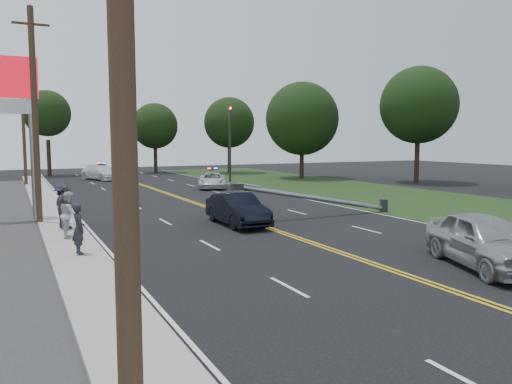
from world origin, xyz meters
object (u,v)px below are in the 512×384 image
waiting_sedan (486,241)px  emergency_a (212,180)px  fallen_streetlight (325,199)px  bystander_d (65,208)px  utility_pole_mid (35,116)px  emergency_b (102,172)px  bystander_c (63,206)px  traffic_signal (230,137)px  utility_pole_far (23,127)px  pylon_sign (3,98)px  bystander_a (79,229)px  crashed_sedan (237,209)px  utility_pole_near (121,32)px  bystander_b (70,214)px

waiting_sedan → emergency_a: size_ratio=1.08×
fallen_streetlight → bystander_d: 12.57m
utility_pole_mid → emergency_a: 19.19m
emergency_b → bystander_c: size_ratio=2.69×
bystander_c → traffic_signal: bearing=-52.7°
fallen_streetlight → utility_pole_far: size_ratio=0.94×
pylon_sign → bystander_c: bearing=-63.6°
emergency_a → bystander_a: bearing=-100.1°
emergency_a → bystander_c: (-12.80, -15.07, 0.44)m
pylon_sign → crashed_sedan: pylon_sign is taller
fallen_streetlight → bystander_c: size_ratio=4.84×
utility_pole_mid → crashed_sedan: (8.29, -4.33, -4.34)m
crashed_sedan → utility_pole_far: bearing=108.1°
fallen_streetlight → utility_pole_near: (-13.39, -16.00, 4.17)m
pylon_sign → bystander_b: size_ratio=4.38×
emergency_b → bystander_a: bystander_a is taller
bystander_a → pylon_sign: bearing=2.9°
bystander_a → bystander_c: 5.54m
waiting_sedan → bystander_c: size_ratio=2.60×
crashed_sedan → emergency_b: size_ratio=0.87×
utility_pole_mid → crashed_sedan: bearing=-27.6°
utility_pole_far → bystander_c: size_ratio=5.18×
utility_pole_near → fallen_streetlight: bearing=50.1°
emergency_a → emergency_b: (-6.74, 12.92, 0.11)m
traffic_signal → emergency_b: (-10.59, 7.65, -3.45)m
bystander_a → fallen_streetlight: bearing=-82.2°
utility_pole_near → bystander_b: 15.88m
utility_pole_near → bystander_b: bearing=86.7°
traffic_signal → bystander_a: 30.94m
traffic_signal → crashed_sedan: (-9.21, -22.33, -3.46)m
bystander_a → bystander_b: bystander_b is taller
utility_pole_near → emergency_b: (6.91, 45.64, -4.33)m
bystander_b → bystander_c: bystander_c is taller
bystander_d → pylon_sign: bearing=55.6°
waiting_sedan → bystander_a: 13.19m
fallen_streetlight → emergency_a: (0.27, 16.72, -0.27)m
utility_pole_mid → crashed_sedan: 10.32m
emergency_a → bystander_a: 24.27m
utility_pole_mid → bystander_c: utility_pole_mid is taller
fallen_streetlight → utility_pole_far: 29.54m
utility_pole_far → bystander_c: bearing=-88.0°
fallen_streetlight → utility_pole_mid: size_ratio=0.94×
pylon_sign → fallen_streetlight: bearing=-22.2°
pylon_sign → emergency_b: 25.57m
fallen_streetlight → emergency_a: 16.73m
fallen_streetlight → bystander_b: size_ratio=5.12×
fallen_streetlight → pylon_sign: bearing=157.8°
waiting_sedan → emergency_b: (-5.13, 40.52, -0.10)m
utility_pole_far → bystander_a: size_ratio=5.75×
utility_pole_mid → emergency_b: (6.91, 25.64, -4.33)m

